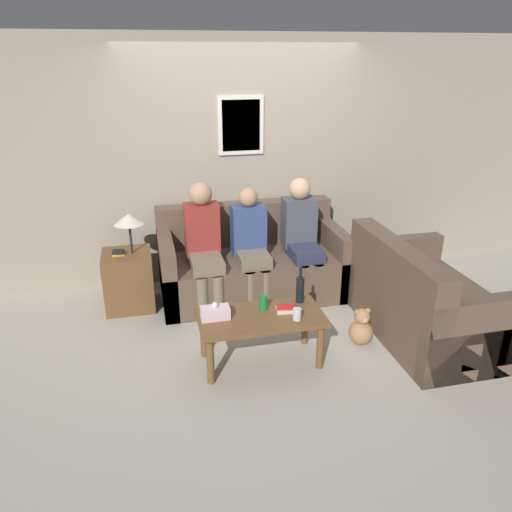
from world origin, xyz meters
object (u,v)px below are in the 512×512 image
at_px(coffee_table, 261,323).
at_px(teddy_bear, 361,328).
at_px(couch_main, 251,265).
at_px(person_right, 302,233).
at_px(person_middle, 251,242).
at_px(person_left, 204,241).
at_px(wine_bottle, 300,289).
at_px(couch_side, 425,304).
at_px(drinking_glass, 297,314).

height_order(coffee_table, teddy_bear, coffee_table).
bearing_deg(couch_main, coffee_table, -99.23).
height_order(couch_main, teddy_bear, couch_main).
distance_m(coffee_table, person_right, 1.42).
height_order(coffee_table, person_middle, person_middle).
xyz_separation_m(coffee_table, teddy_bear, (0.93, 0.08, -0.22)).
distance_m(person_left, person_right, 1.02).
bearing_deg(wine_bottle, couch_main, 98.12).
xyz_separation_m(couch_side, person_right, (-0.81, 1.10, 0.36)).
relative_size(drinking_glass, teddy_bear, 0.28).
distance_m(coffee_table, drinking_glass, 0.32).
distance_m(couch_side, person_left, 2.15).
relative_size(person_left, teddy_bear, 3.63).
bearing_deg(person_right, coffee_table, -121.44).
bearing_deg(coffee_table, wine_bottle, 22.82).
distance_m(wine_bottle, drinking_glass, 0.32).
distance_m(couch_main, teddy_bear, 1.44).
height_order(couch_side, coffee_table, couch_side).
relative_size(wine_bottle, drinking_glass, 3.38).
distance_m(couch_side, wine_bottle, 1.18).
distance_m(couch_main, person_middle, 0.38).
xyz_separation_m(coffee_table, person_right, (0.72, 1.18, 0.30)).
bearing_deg(drinking_glass, person_middle, 94.21).
height_order(wine_bottle, teddy_bear, wine_bottle).
height_order(couch_main, person_middle, person_middle).
xyz_separation_m(person_middle, teddy_bear, (0.76, -1.05, -0.49)).
bearing_deg(couch_main, couch_side, -42.93).
bearing_deg(coffee_table, person_left, 104.36).
relative_size(couch_side, person_right, 1.22).
xyz_separation_m(person_middle, person_right, (0.55, 0.05, 0.03)).
height_order(wine_bottle, person_right, person_right).
bearing_deg(person_middle, person_right, 5.48).
relative_size(couch_side, person_left, 1.20).
bearing_deg(wine_bottle, coffee_table, -157.18).
relative_size(person_middle, person_right, 0.95).
relative_size(drinking_glass, person_middle, 0.08).
bearing_deg(drinking_glass, teddy_bear, 17.26).
height_order(coffee_table, wine_bottle, wine_bottle).
height_order(couch_main, drinking_glass, couch_main).
relative_size(person_middle, teddy_bear, 3.42).
bearing_deg(teddy_bear, wine_bottle, 171.52).
bearing_deg(person_middle, drinking_glass, -85.79).
relative_size(wine_bottle, person_middle, 0.27).
xyz_separation_m(wine_bottle, person_middle, (-0.21, 0.97, 0.08)).
height_order(couch_main, couch_side, same).
bearing_deg(person_left, coffee_table, -75.64).
height_order(wine_bottle, drinking_glass, wine_bottle).
height_order(couch_side, teddy_bear, couch_side).
relative_size(couch_main, coffee_table, 1.87).
relative_size(coffee_table, wine_bottle, 3.15).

